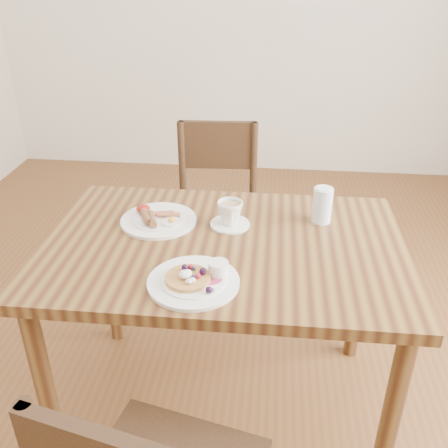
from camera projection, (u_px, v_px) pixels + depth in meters
name	position (u px, v px, depth m)	size (l,w,h in m)	color
ground	(224.00, 401.00, 2.02)	(5.00, 5.00, 0.00)	brown
dining_table	(224.00, 267.00, 1.71)	(1.20, 0.80, 0.75)	brown
chair_far	(216.00, 206.00, 2.47)	(0.44, 0.44, 0.88)	#372714
pancake_plate	(195.00, 279.00, 1.45)	(0.27, 0.27, 0.06)	white
breakfast_plate	(157.00, 219.00, 1.78)	(0.27, 0.27, 0.04)	white
teacup_saucer	(230.00, 215.00, 1.74)	(0.14, 0.14, 0.09)	white
water_glass	(322.00, 205.00, 1.76)	(0.07, 0.07, 0.13)	silver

